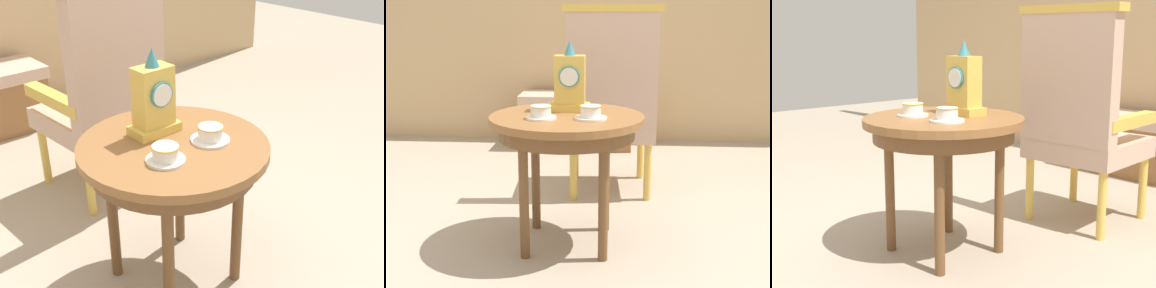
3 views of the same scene
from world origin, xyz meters
The scene contains 7 objects.
ground_plane centered at (0.00, 0.00, 0.00)m, with size 10.00×10.00×0.00m, color tan.
side_table centered at (0.05, 0.01, 0.56)m, with size 0.72×0.72×0.64m.
teacup_left centered at (-0.06, -0.08, 0.66)m, with size 0.14×0.14×0.06m.
teacup_right centered at (0.16, -0.07, 0.66)m, with size 0.15×0.15×0.06m.
mantel_clock centered at (0.05, 0.13, 0.77)m, with size 0.19×0.11×0.34m.
armchair centered at (0.24, 0.77, 0.59)m, with size 0.57×0.56×1.14m.
window_bench centered at (-0.05, 1.95, 0.22)m, with size 0.92×0.40×0.44m.
Camera 3 is at (1.81, -1.49, 0.99)m, focal length 49.06 mm.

